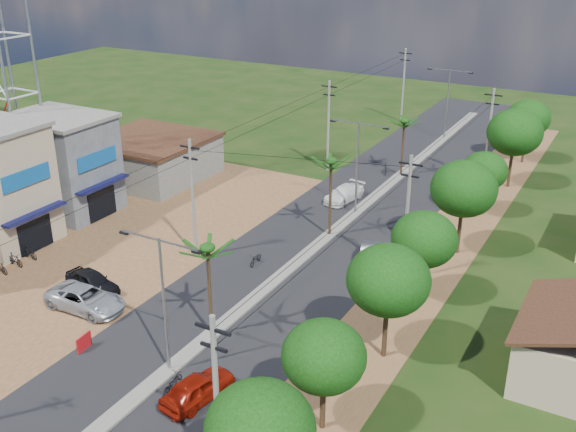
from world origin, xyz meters
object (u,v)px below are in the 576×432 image
at_px(car_parked_dark, 92,282).
at_px(car_silver_mid, 371,253).
at_px(car_red_near, 198,388).
at_px(moto_rider_east, 172,384).
at_px(roadside_sign, 84,343).
at_px(car_white_far, 344,194).
at_px(car_parked_silver, 86,299).

bearing_deg(car_parked_dark, car_silver_mid, -39.52).
height_order(car_red_near, moto_rider_east, car_red_near).
xyz_separation_m(car_parked_dark, roadside_sign, (4.42, -5.26, -0.23)).
distance_m(car_white_far, roadside_sign, 28.26).
bearing_deg(moto_rider_east, car_white_far, -89.42).
distance_m(car_white_far, moto_rider_east, 28.77).
relative_size(car_silver_mid, car_white_far, 0.91).
xyz_separation_m(car_silver_mid, car_parked_silver, (-13.15, -14.94, 0.06)).
height_order(car_red_near, car_white_far, car_red_near).
relative_size(car_red_near, car_parked_dark, 1.01).
bearing_deg(car_parked_silver, moto_rider_east, -112.63).
bearing_deg(car_parked_silver, car_parked_dark, 32.83).
height_order(car_white_far, car_parked_silver, car_parked_silver).
height_order(car_parked_silver, car_parked_dark, car_parked_silver).
xyz_separation_m(car_white_far, car_parked_dark, (-7.82, -22.79, 0.06)).
distance_m(moto_rider_east, roadside_sign, 6.76).
distance_m(car_parked_dark, moto_rider_east, 12.57).
relative_size(car_white_far, car_parked_dark, 1.08).
relative_size(car_white_far, roadside_sign, 3.83).
height_order(car_parked_silver, roadside_sign, car_parked_silver).
bearing_deg(roadside_sign, car_red_near, -8.13).
relative_size(car_silver_mid, car_parked_silver, 0.78).
bearing_deg(car_silver_mid, roadside_sign, 42.05).
xyz_separation_m(car_silver_mid, roadside_sign, (-10.04, -18.28, -0.19)).
relative_size(car_parked_dark, moto_rider_east, 2.41).
relative_size(moto_rider_east, roadside_sign, 1.47).
distance_m(car_red_near, moto_rider_east, 1.62).
bearing_deg(car_parked_dark, moto_rider_east, -108.90).
bearing_deg(car_silver_mid, car_red_near, 65.63).
distance_m(car_parked_silver, car_parked_dark, 2.33).
relative_size(car_silver_mid, moto_rider_east, 2.37).
height_order(car_red_near, car_parked_silver, car_parked_silver).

